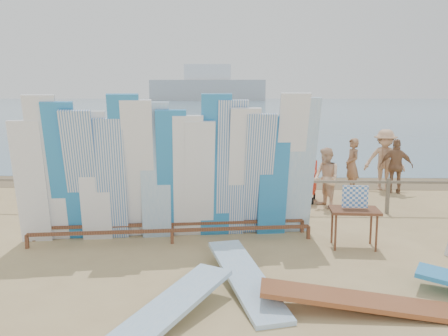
{
  "coord_description": "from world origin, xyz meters",
  "views": [
    {
      "loc": [
        0.3,
        -8.62,
        2.97
      ],
      "look_at": [
        -0.06,
        2.69,
        1.18
      ],
      "focal_mm": 38.0,
      "sensor_mm": 36.0,
      "label": 1
    }
  ],
  "objects_px": {
    "beach_chair_left": "(226,195)",
    "flat_board_a": "(245,287)",
    "flat_board_b": "(162,327)",
    "beachgoer_0": "(92,162)",
    "beachgoer_extra_1": "(73,161)",
    "stroller": "(307,185)",
    "beachgoer_5": "(284,158)",
    "beachgoer_11": "(39,161)",
    "main_surfboard_rack": "(172,175)",
    "flat_board_c": "(358,312)",
    "vendor_table": "(354,227)",
    "beachgoer_10": "(396,166)",
    "beachgoer_9": "(385,160)",
    "beachgoer_1": "(113,170)",
    "beachgoer_8": "(326,178)",
    "beachgoer_2": "(181,173)",
    "beachgoer_7": "(352,165)",
    "beach_chair_right": "(270,192)",
    "beachgoer_3": "(146,164)"
  },
  "relations": [
    {
      "from": "beach_chair_left",
      "to": "flat_board_a",
      "type": "bearing_deg",
      "value": -72.93
    },
    {
      "from": "flat_board_b",
      "to": "beachgoer_0",
      "type": "bearing_deg",
      "value": 141.39
    },
    {
      "from": "flat_board_a",
      "to": "beachgoer_extra_1",
      "type": "bearing_deg",
      "value": 109.08
    },
    {
      "from": "stroller",
      "to": "beachgoer_5",
      "type": "distance_m",
      "value": 2.33
    },
    {
      "from": "beachgoer_11",
      "to": "flat_board_b",
      "type": "bearing_deg",
      "value": -121.85
    },
    {
      "from": "main_surfboard_rack",
      "to": "beachgoer_0",
      "type": "relative_size",
      "value": 3.17
    },
    {
      "from": "main_surfboard_rack",
      "to": "flat_board_c",
      "type": "distance_m",
      "value": 4.55
    },
    {
      "from": "flat_board_b",
      "to": "beachgoer_extra_1",
      "type": "xyz_separation_m",
      "value": [
        -4.1,
        8.56,
        0.92
      ]
    },
    {
      "from": "vendor_table",
      "to": "beachgoer_10",
      "type": "relative_size",
      "value": 0.75
    },
    {
      "from": "flat_board_a",
      "to": "beachgoer_9",
      "type": "height_order",
      "value": "beachgoer_9"
    },
    {
      "from": "vendor_table",
      "to": "beachgoer_1",
      "type": "distance_m",
      "value": 7.43
    },
    {
      "from": "main_surfboard_rack",
      "to": "stroller",
      "type": "distance_m",
      "value": 4.93
    },
    {
      "from": "beachgoer_0",
      "to": "beachgoer_extra_1",
      "type": "bearing_deg",
      "value": -70.05
    },
    {
      "from": "beachgoer_11",
      "to": "vendor_table",
      "type": "bearing_deg",
      "value": -96.08
    },
    {
      "from": "beach_chair_left",
      "to": "beachgoer_8",
      "type": "relative_size",
      "value": 0.58
    },
    {
      "from": "beachgoer_8",
      "to": "beachgoer_5",
      "type": "bearing_deg",
      "value": 174.45
    },
    {
      "from": "flat_board_c",
      "to": "beachgoer_2",
      "type": "bearing_deg",
      "value": 30.71
    },
    {
      "from": "flat_board_c",
      "to": "beachgoer_1",
      "type": "relative_size",
      "value": 1.74
    },
    {
      "from": "beachgoer_9",
      "to": "beachgoer_0",
      "type": "bearing_deg",
      "value": -163.61
    },
    {
      "from": "stroller",
      "to": "vendor_table",
      "type": "bearing_deg",
      "value": -71.92
    },
    {
      "from": "beachgoer_7",
      "to": "beachgoer_9",
      "type": "relative_size",
      "value": 0.87
    },
    {
      "from": "vendor_table",
      "to": "beachgoer_1",
      "type": "height_order",
      "value": "beachgoer_1"
    },
    {
      "from": "beachgoer_5",
      "to": "beachgoer_11",
      "type": "xyz_separation_m",
      "value": [
        -7.77,
        -0.55,
        -0.06
      ]
    },
    {
      "from": "flat_board_c",
      "to": "beachgoer_2",
      "type": "relative_size",
      "value": 1.69
    },
    {
      "from": "main_surfboard_rack",
      "to": "stroller",
      "type": "bearing_deg",
      "value": 40.0
    },
    {
      "from": "flat_board_c",
      "to": "stroller",
      "type": "xyz_separation_m",
      "value": [
        0.24,
        6.75,
        0.45
      ]
    },
    {
      "from": "beach_chair_left",
      "to": "beachgoer_1",
      "type": "relative_size",
      "value": 0.59
    },
    {
      "from": "beachgoer_2",
      "to": "beachgoer_9",
      "type": "height_order",
      "value": "beachgoer_9"
    },
    {
      "from": "flat_board_b",
      "to": "beachgoer_7",
      "type": "xyz_separation_m",
      "value": [
        4.4,
        8.58,
        0.82
      ]
    },
    {
      "from": "flat_board_b",
      "to": "beachgoer_10",
      "type": "relative_size",
      "value": 1.66
    },
    {
      "from": "flat_board_b",
      "to": "main_surfboard_rack",
      "type": "bearing_deg",
      "value": 124.46
    },
    {
      "from": "beach_chair_right",
      "to": "beachgoer_extra_1",
      "type": "height_order",
      "value": "beachgoer_extra_1"
    },
    {
      "from": "flat_board_b",
      "to": "beachgoer_7",
      "type": "bearing_deg",
      "value": 91.53
    },
    {
      "from": "beachgoer_2",
      "to": "beach_chair_left",
      "type": "bearing_deg",
      "value": -125.92
    },
    {
      "from": "flat_board_a",
      "to": "beach_chair_right",
      "type": "distance_m",
      "value": 5.99
    },
    {
      "from": "beachgoer_extra_1",
      "to": "main_surfboard_rack",
      "type": "bearing_deg",
      "value": -50.73
    },
    {
      "from": "stroller",
      "to": "beach_chair_right",
      "type": "bearing_deg",
      "value": -165.19
    },
    {
      "from": "flat_board_a",
      "to": "beachgoer_9",
      "type": "bearing_deg",
      "value": 43.68
    },
    {
      "from": "beachgoer_7",
      "to": "beachgoer_9",
      "type": "xyz_separation_m",
      "value": [
        1.08,
        0.38,
        0.12
      ]
    },
    {
      "from": "vendor_table",
      "to": "stroller",
      "type": "bearing_deg",
      "value": 98.14
    },
    {
      "from": "beach_chair_left",
      "to": "beachgoer_0",
      "type": "relative_size",
      "value": 0.48
    },
    {
      "from": "beach_chair_left",
      "to": "beachgoer_7",
      "type": "bearing_deg",
      "value": 37.6
    },
    {
      "from": "flat_board_a",
      "to": "beach_chair_right",
      "type": "xyz_separation_m",
      "value": [
        0.76,
        5.93,
        0.26
      ]
    },
    {
      "from": "beach_chair_left",
      "to": "beachgoer_9",
      "type": "relative_size",
      "value": 0.49
    },
    {
      "from": "beachgoer_10",
      "to": "beachgoer_8",
      "type": "bearing_deg",
      "value": 51.71
    },
    {
      "from": "beachgoer_7",
      "to": "beach_chair_right",
      "type": "bearing_deg",
      "value": -72.37
    },
    {
      "from": "beach_chair_left",
      "to": "flat_board_b",
      "type": "bearing_deg",
      "value": -82.95
    },
    {
      "from": "flat_board_a",
      "to": "flat_board_b",
      "type": "bearing_deg",
      "value": -146.48
    },
    {
      "from": "beach_chair_left",
      "to": "beachgoer_3",
      "type": "distance_m",
      "value": 2.94
    },
    {
      "from": "flat_board_b",
      "to": "beachgoer_1",
      "type": "bearing_deg",
      "value": 137.61
    }
  ]
}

